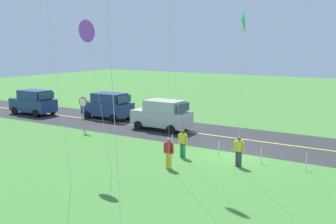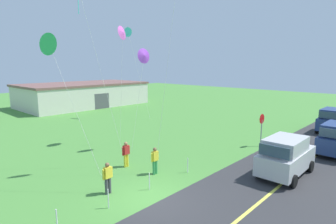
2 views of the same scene
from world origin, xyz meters
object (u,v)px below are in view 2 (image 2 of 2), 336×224
(person_adult_companion, at_px, (108,177))
(person_child_watcher, at_px, (126,153))
(person_adult_near, at_px, (155,160))
(kite_green_far, at_px, (144,56))
(car_parked_east_far, at_px, (333,120))
(stop_sign, at_px, (262,124))
(car_suv_foreground, at_px, (286,156))
(warehouse_distant, at_px, (84,94))
(kite_purple_back, at_px, (128,33))
(kite_blue_mid, at_px, (49,45))
(kite_cyan_top, at_px, (123,33))

(person_adult_companion, height_order, person_child_watcher, same)
(person_adult_near, bearing_deg, kite_green_far, -30.48)
(car_parked_east_far, height_order, person_adult_near, car_parked_east_far)
(stop_sign, height_order, kite_green_far, kite_green_far)
(car_suv_foreground, distance_m, warehouse_distant, 34.20)
(car_suv_foreground, relative_size, person_adult_companion, 2.75)
(car_suv_foreground, distance_m, stop_sign, 5.79)
(stop_sign, distance_m, person_adult_companion, 13.03)
(stop_sign, relative_size, kite_green_far, 0.34)
(person_adult_near, bearing_deg, warehouse_distant, -17.08)
(person_adult_near, bearing_deg, person_child_watcher, 16.57)
(kite_green_far, xyz_separation_m, warehouse_distant, (8.73, 23.82, -5.15))
(person_adult_near, relative_size, warehouse_distant, 0.09)
(car_parked_east_far, bearing_deg, kite_purple_back, 112.31)
(kite_blue_mid, height_order, kite_purple_back, kite_purple_back)
(person_adult_companion, bearing_deg, kite_blue_mid, -39.01)
(person_adult_companion, bearing_deg, person_child_watcher, -113.62)
(person_adult_near, xyz_separation_m, kite_cyan_top, (3.08, 6.62, 7.84))
(kite_blue_mid, xyz_separation_m, kite_cyan_top, (7.53, 3.87, 1.45))
(car_parked_east_far, xyz_separation_m, kite_blue_mid, (-23.01, 7.76, 6.10))
(person_adult_companion, distance_m, kite_purple_back, 22.26)
(car_parked_east_far, bearing_deg, stop_sign, 161.91)
(person_adult_companion, xyz_separation_m, kite_cyan_top, (6.39, 6.70, 7.84))
(car_suv_foreground, relative_size, stop_sign, 1.72)
(car_parked_east_far, relative_size, stop_sign, 1.72)
(person_adult_near, distance_m, kite_green_far, 7.91)
(car_suv_foreground, relative_size, kite_green_far, 0.59)
(car_suv_foreground, distance_m, person_adult_near, 7.50)
(car_parked_east_far, bearing_deg, car_suv_foreground, -177.53)
(kite_blue_mid, bearing_deg, person_adult_near, -31.75)
(warehouse_distant, bearing_deg, stop_sign, -94.21)
(kite_cyan_top, distance_m, warehouse_distant, 24.03)
(car_parked_east_far, height_order, kite_blue_mid, kite_blue_mid)
(person_child_watcher, distance_m, kite_cyan_top, 9.68)
(kite_blue_mid, relative_size, kite_purple_back, 0.74)
(kite_blue_mid, xyz_separation_m, kite_green_far, (7.47, 1.36, -0.35))
(stop_sign, height_order, kite_cyan_top, kite_cyan_top)
(person_child_watcher, height_order, kite_purple_back, kite_purple_back)
(warehouse_distant, bearing_deg, kite_purple_back, -96.00)
(warehouse_distant, bearing_deg, person_child_watcher, -115.23)
(car_suv_foreground, distance_m, person_adult_companion, 9.97)
(person_adult_near, distance_m, kite_blue_mid, 8.26)
(car_suv_foreground, distance_m, kite_blue_mid, 14.01)
(person_adult_near, xyz_separation_m, kite_purple_back, (10.37, 14.93, 9.11))
(stop_sign, relative_size, person_adult_companion, 1.60)
(car_parked_east_far, xyz_separation_m, kite_purple_back, (-8.18, 19.93, 8.82))
(kite_cyan_top, bearing_deg, kite_green_far, -91.43)
(car_parked_east_far, distance_m, kite_green_far, 18.91)
(car_suv_foreground, relative_size, kite_purple_back, 0.42)
(person_adult_companion, height_order, kite_purple_back, kite_purple_back)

